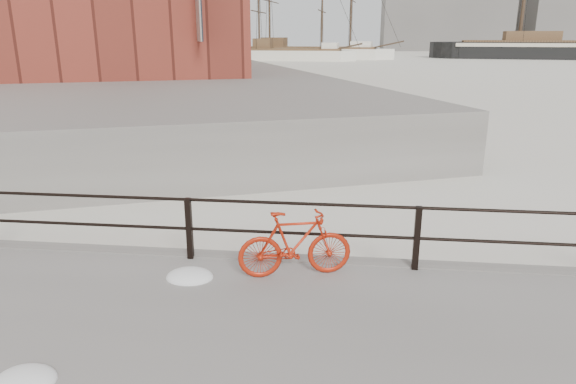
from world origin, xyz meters
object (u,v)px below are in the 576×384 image
(bicycle, at_px, (295,244))
(workboat_near, at_px, (62,94))
(workboat_far, at_px, (74,71))
(schooner_left, at_px, (290,61))
(schooner_mid, at_px, (309,59))

(bicycle, height_order, workboat_near, workboat_near)
(workboat_near, bearing_deg, workboat_far, 71.14)
(schooner_left, xyz_separation_m, workboat_far, (-21.35, -27.50, 0.00))
(bicycle, bearing_deg, schooner_mid, 78.83)
(bicycle, height_order, schooner_mid, schooner_mid)
(workboat_near, bearing_deg, bicycle, -100.33)
(schooner_mid, relative_size, workboat_near, 2.61)
(schooner_left, xyz_separation_m, workboat_near, (-9.82, -50.41, 0.00))
(schooner_mid, bearing_deg, workboat_far, -118.44)
(schooner_mid, relative_size, workboat_far, 2.70)
(schooner_left, height_order, workboat_far, schooner_left)
(bicycle, distance_m, workboat_near, 31.98)
(schooner_left, bearing_deg, schooner_mid, 74.13)
(schooner_left, bearing_deg, bicycle, -80.18)
(schooner_mid, xyz_separation_m, schooner_left, (-2.48, -7.09, 0.00))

